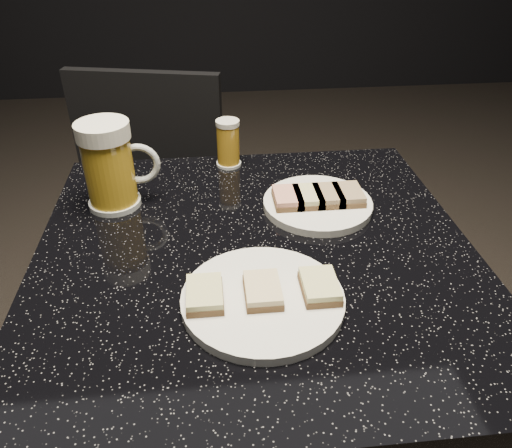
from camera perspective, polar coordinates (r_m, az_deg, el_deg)
The scene contains 8 objects.
plate_large at distance 0.70m, azimuth 0.77°, elevation -8.60°, with size 0.23×0.23×0.01m, color white.
plate_small at distance 0.91m, azimuth 7.04°, elevation 2.28°, with size 0.20×0.20×0.01m, color white.
table at distance 0.96m, azimuth -0.00°, elevation -14.71°, with size 0.70×0.70×0.75m.
beer_mug at distance 0.91m, azimuth -16.32°, elevation 6.48°, with size 0.14×0.09×0.16m.
beer_tumbler at distance 1.03m, azimuth -3.20°, elevation 9.19°, with size 0.05×0.05×0.10m.
chair at distance 1.35m, azimuth -12.72°, elevation 0.03°, with size 0.47×0.47×0.87m.
canapes_on_plate_large at distance 0.68m, azimuth 0.78°, elevation -7.58°, with size 0.21×0.07×0.02m.
canapes_on_plate_small at distance 0.90m, azimuth 7.11°, elevation 3.17°, with size 0.16×0.07×0.02m.
Camera 1 is at (-0.07, -0.64, 1.22)m, focal length 35.00 mm.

